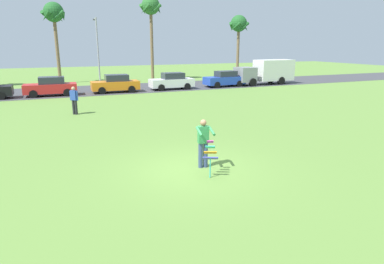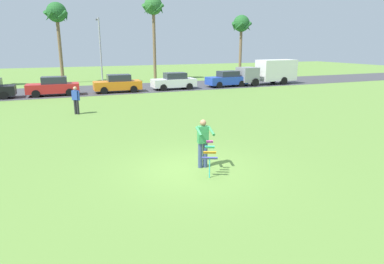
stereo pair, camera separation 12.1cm
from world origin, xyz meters
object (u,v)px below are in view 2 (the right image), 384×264
at_px(person_kite_flyer, 203,142).
at_px(parked_car_orange, 118,84).
at_px(kite_held, 210,154).
at_px(parked_car_blue, 227,79).
at_px(parked_car_white, 174,81).
at_px(parked_car_red, 53,87).
at_px(streetlight_pole, 100,47).
at_px(palm_tree_right_near, 57,16).
at_px(palm_tree_far_left, 241,26).
at_px(parked_truck_grey_van, 270,71).
at_px(palm_tree_centre_far, 153,10).
at_px(person_walker_near, 76,99).

height_order(person_kite_flyer, parked_car_orange, person_kite_flyer).
distance_m(kite_held, parked_car_blue, 24.58).
height_order(kite_held, parked_car_white, parked_car_white).
relative_size(person_kite_flyer, parked_car_red, 0.41).
bearing_deg(streetlight_pole, palm_tree_right_near, 149.56).
bearing_deg(parked_car_white, kite_held, -106.40).
height_order(parked_car_white, palm_tree_far_left, palm_tree_far_left).
distance_m(kite_held, palm_tree_right_near, 32.25).
bearing_deg(palm_tree_far_left, parked_truck_grey_van, -99.14).
bearing_deg(person_kite_flyer, kite_held, -98.71).
distance_m(parked_car_blue, palm_tree_far_left, 12.46).
distance_m(palm_tree_centre_far, streetlight_pole, 7.91).
distance_m(kite_held, palm_tree_centre_far, 32.30).
xyz_separation_m(kite_held, streetlight_pole, (0.56, 29.05, 3.23)).
relative_size(palm_tree_right_near, palm_tree_far_left, 1.09).
xyz_separation_m(parked_car_red, parked_car_orange, (5.44, 0.00, 0.00)).
bearing_deg(parked_truck_grey_van, person_kite_flyer, -129.79).
xyz_separation_m(parked_car_white, person_walker_near, (-9.61, -9.03, 0.16)).
relative_size(parked_car_white, parked_truck_grey_van, 0.62).
height_order(parked_car_blue, palm_tree_right_near, palm_tree_right_near).
relative_size(parked_car_orange, palm_tree_far_left, 0.54).
height_order(streetlight_pole, person_walker_near, streetlight_pole).
bearing_deg(parked_car_white, parked_car_orange, -180.00).
bearing_deg(parked_truck_grey_van, parked_car_white, 180.00).
height_order(parked_truck_grey_van, palm_tree_right_near, palm_tree_right_near).
bearing_deg(palm_tree_centre_far, person_kite_flyer, -103.16).
relative_size(person_kite_flyer, palm_tree_far_left, 0.22).
height_order(parked_car_red, palm_tree_centre_far, palm_tree_centre_far).
bearing_deg(streetlight_pole, kite_held, -91.10).
height_order(parked_car_red, parked_car_white, same).
bearing_deg(person_walker_near, palm_tree_right_near, 90.45).
distance_m(person_kite_flyer, parked_car_white, 21.52).
bearing_deg(person_walker_near, parked_truck_grey_van, 23.66).
bearing_deg(person_walker_near, palm_tree_far_left, 39.04).
bearing_deg(palm_tree_right_near, person_kite_flyer, -83.33).
relative_size(streetlight_pole, person_walker_near, 4.05).
bearing_deg(palm_tree_centre_far, parked_car_red, -141.60).
bearing_deg(kite_held, parked_car_orange, 87.59).
bearing_deg(person_walker_near, parked_car_blue, 30.43).
relative_size(parked_car_white, palm_tree_centre_far, 0.44).
height_order(palm_tree_right_near, palm_tree_far_left, palm_tree_right_near).
bearing_deg(person_kite_flyer, parked_car_orange, 87.84).
bearing_deg(parked_car_red, person_kite_flyer, -77.26).
height_order(palm_tree_right_near, palm_tree_centre_far, palm_tree_centre_far).
bearing_deg(kite_held, palm_tree_right_near, 96.28).
xyz_separation_m(person_kite_flyer, parked_truck_grey_van, (17.17, 20.61, 0.46)).
distance_m(parked_car_white, palm_tree_far_left, 16.28).
bearing_deg(person_walker_near, parked_car_orange, 65.01).
distance_m(parked_car_red, palm_tree_right_near, 11.93).
bearing_deg(parked_truck_grey_van, parked_car_red, -180.00).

